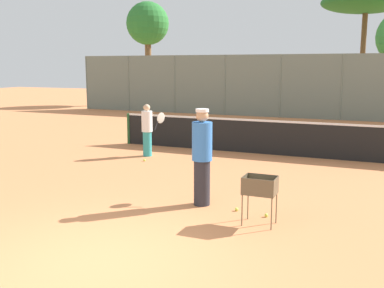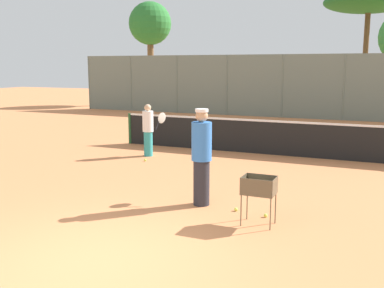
# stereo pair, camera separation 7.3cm
# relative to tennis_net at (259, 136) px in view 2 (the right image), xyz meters

# --- Properties ---
(ground_plane) EXTENTS (80.00, 80.00, 0.00)m
(ground_plane) POSITION_rel_tennis_net_xyz_m (0.00, -8.61, -0.56)
(ground_plane) COLOR #D37F4C
(tennis_net) EXTENTS (9.41, 0.10, 1.07)m
(tennis_net) POSITION_rel_tennis_net_xyz_m (0.00, 0.00, 0.00)
(tennis_net) COLOR #26592D
(tennis_net) RESTS_ON ground_plane
(back_fence) EXTENTS (27.73, 0.08, 3.30)m
(back_fence) POSITION_rel_tennis_net_xyz_m (0.00, 10.17, 1.09)
(back_fence) COLOR slate
(back_fence) RESTS_ON ground_plane
(tree_0) EXTENTS (5.26, 5.26, 7.11)m
(tree_0) POSITION_rel_tennis_net_xyz_m (2.14, 16.14, 5.84)
(tree_0) COLOR brown
(tree_0) RESTS_ON ground_plane
(tree_1) EXTENTS (2.96, 2.96, 7.09)m
(tree_1) POSITION_rel_tennis_net_xyz_m (-11.94, 14.85, 4.94)
(tree_1) COLOR brown
(tree_1) RESTS_ON ground_plane
(player_white_outfit) EXTENTS (0.50, 0.81, 1.58)m
(player_white_outfit) POSITION_rel_tennis_net_xyz_m (-2.97, -1.68, 0.25)
(player_white_outfit) COLOR teal
(player_white_outfit) RESTS_ON ground_plane
(player_red_cap) EXTENTS (0.41, 0.94, 1.90)m
(player_red_cap) POSITION_rel_tennis_net_xyz_m (0.36, -5.53, 0.43)
(player_red_cap) COLOR #26262D
(player_red_cap) RESTS_ON ground_plane
(ball_cart) EXTENTS (0.56, 0.41, 0.85)m
(ball_cart) POSITION_rel_tennis_net_xyz_m (1.69, -6.19, 0.07)
(ball_cart) COLOR brown
(ball_cart) RESTS_ON ground_plane
(tennis_ball_0) EXTENTS (0.07, 0.07, 0.07)m
(tennis_ball_0) POSITION_rel_tennis_net_xyz_m (1.71, -5.77, -0.52)
(tennis_ball_0) COLOR #D1E54C
(tennis_ball_0) RESTS_ON ground_plane
(tennis_ball_1) EXTENTS (0.07, 0.07, 0.07)m
(tennis_ball_1) POSITION_rel_tennis_net_xyz_m (1.11, -3.26, -0.52)
(tennis_ball_1) COLOR #D1E54C
(tennis_ball_1) RESTS_ON ground_plane
(tennis_ball_2) EXTENTS (0.07, 0.07, 0.07)m
(tennis_ball_2) POSITION_rel_tennis_net_xyz_m (-2.69, -2.40, -0.52)
(tennis_ball_2) COLOR #D1E54C
(tennis_ball_2) RESTS_ON ground_plane
(tennis_ball_3) EXTENTS (0.07, 0.07, 0.07)m
(tennis_ball_3) POSITION_rel_tennis_net_xyz_m (1.11, -5.65, -0.52)
(tennis_ball_3) COLOR #D1E54C
(tennis_ball_3) RESTS_ON ground_plane
(parked_car) EXTENTS (4.20, 1.70, 1.60)m
(parked_car) POSITION_rel_tennis_net_xyz_m (-6.51, 12.64, 0.10)
(parked_car) COLOR #232328
(parked_car) RESTS_ON ground_plane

